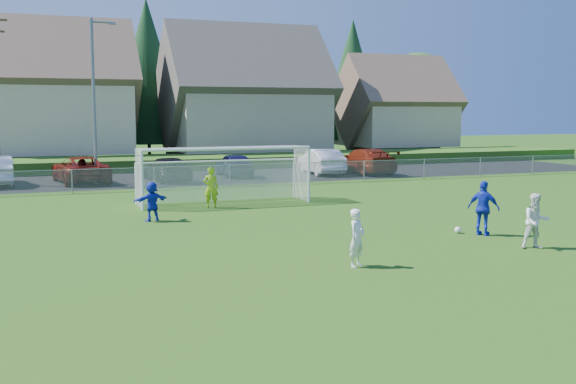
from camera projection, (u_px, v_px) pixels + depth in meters
name	position (u px, v px, depth m)	size (l,w,h in m)	color
ground	(418.00, 297.00, 14.70)	(160.00, 160.00, 0.00)	#193D0C
asphalt_lot	(172.00, 179.00, 40.22)	(60.00, 60.00, 0.00)	black
grass_embankment	(151.00, 163.00, 47.13)	(70.00, 6.00, 0.80)	#1E420F
soccer_ball	(458.00, 230.00, 22.30)	(0.22, 0.22, 0.22)	white
player_white_a	(357.00, 238.00, 17.45)	(0.55, 0.36, 1.52)	white
player_white_b	(536.00, 221.00, 19.72)	(0.79, 0.62, 1.63)	white
player_blue_a	(484.00, 208.00, 21.84)	(1.04, 0.43, 1.78)	#1328B9
player_blue_b	(152.00, 201.00, 24.71)	(1.35, 0.43, 1.46)	#1328B9
goalkeeper	(211.00, 187.00, 28.06)	(0.62, 0.41, 1.71)	#A2CC18
car_c	(80.00, 169.00, 37.86)	(2.48, 5.37, 1.49)	#63130B
car_d	(167.00, 169.00, 38.86)	(1.89, 4.66, 1.35)	black
car_e	(234.00, 165.00, 41.48)	(1.71, 4.25, 1.45)	#131442
car_f	(321.00, 162.00, 42.99)	(1.70, 4.89, 1.61)	silver
car_g	(365.00, 161.00, 43.39)	(2.27, 5.59, 1.62)	maroon
soccer_goal	(223.00, 166.00, 29.40)	(7.42, 1.90, 2.50)	white
chainlink_fence	(193.00, 177.00, 35.04)	(52.06, 0.06, 1.20)	gray
streetlight	(95.00, 96.00, 36.68)	(1.38, 0.18, 9.00)	slate
houses_row	(158.00, 69.00, 53.92)	(53.90, 11.45, 13.27)	tan
tree_row	(135.00, 78.00, 59.46)	(65.98, 12.36, 13.80)	#382616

